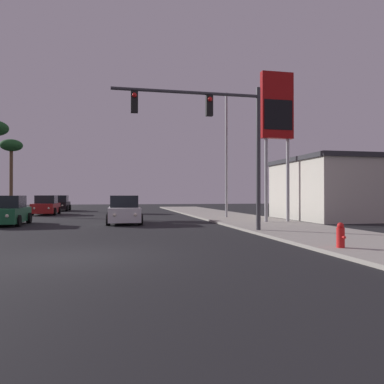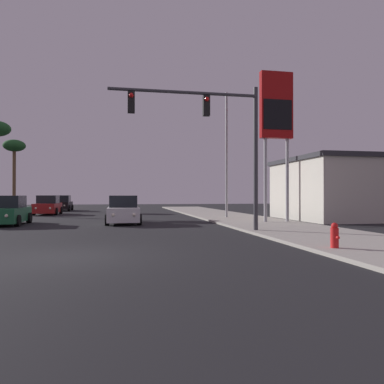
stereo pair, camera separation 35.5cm
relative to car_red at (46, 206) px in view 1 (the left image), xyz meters
The scene contains 12 objects.
ground_plane 24.35m from the car_red, 78.49° to the right, with size 120.00×120.00×0.00m, color black.
sidewalk_right 19.96m from the car_red, 43.98° to the right, with size 5.00×60.00×0.12m.
building_gas_station 25.30m from the car_red, 25.20° to the right, with size 10.30×8.30×4.30m.
car_red is the anchor object (origin of this frame).
car_white 13.42m from the car_red, 61.42° to the right, with size 2.04×4.31×1.68m.
car_green 11.58m from the car_red, 90.58° to the right, with size 2.04×4.32×1.68m.
car_black 8.09m from the car_red, 90.03° to the left, with size 2.04×4.31×1.68m.
traffic_light_mast 21.56m from the car_red, 60.53° to the right, with size 6.69×0.36×6.50m.
street_lamp 16.70m from the car_red, 32.19° to the right, with size 1.74×0.24×9.00m.
gas_station_sign 21.35m from the car_red, 41.15° to the right, with size 2.00×0.42×9.00m.
fire_hydrant 27.42m from the car_red, 62.70° to the right, with size 0.24×0.34×0.76m.
palm_tree_far 13.02m from the car_red, 118.12° to the left, with size 2.40×2.40×7.91m.
Camera 1 is at (1.05, -10.67, 1.71)m, focal length 35.00 mm.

